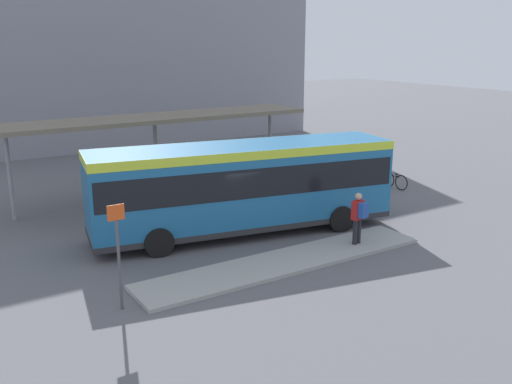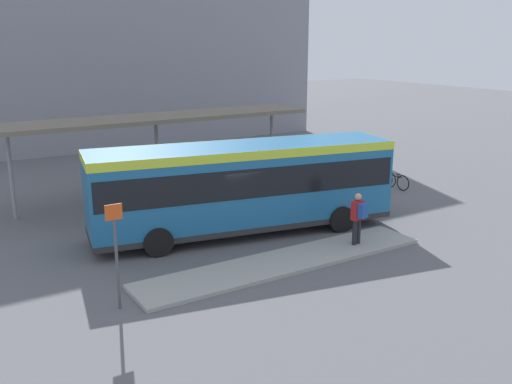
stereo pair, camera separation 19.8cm
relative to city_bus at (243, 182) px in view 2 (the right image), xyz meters
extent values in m
plane|color=#5B5B60|center=(-0.01, 0.00, -1.86)|extent=(120.00, 120.00, 0.00)
cube|color=#9E9E99|center=(-0.42, -3.20, -1.80)|extent=(9.75, 1.80, 0.12)
cube|color=#1E6093|center=(-0.01, 0.00, -0.09)|extent=(10.95, 4.38, 2.84)
cube|color=#C6DB33|center=(-0.01, 0.00, 1.18)|extent=(10.98, 4.41, 0.30)
cube|color=black|center=(-0.01, 0.00, 0.25)|extent=(10.75, 4.37, 1.00)
cube|color=black|center=(5.22, -0.99, 0.25)|extent=(0.50, 2.21, 1.09)
cube|color=#28282B|center=(-0.01, 0.00, -1.41)|extent=(10.96, 4.39, 0.20)
cylinder|color=black|center=(3.46, 0.52, -1.38)|extent=(1.00, 0.45, 0.96)
cylinder|color=black|center=(3.03, -1.76, -1.38)|extent=(1.00, 0.45, 0.96)
cylinder|color=black|center=(-3.05, 1.76, -1.38)|extent=(1.00, 0.45, 0.96)
cylinder|color=black|center=(-3.48, -0.52, -1.38)|extent=(1.00, 0.45, 0.96)
cylinder|color=#232328|center=(2.32, -3.29, -1.32)|extent=(0.16, 0.16, 0.85)
cylinder|color=#232328|center=(2.51, -3.25, -1.32)|extent=(0.16, 0.16, 0.85)
cube|color=#B21E1E|center=(2.42, -3.27, -0.57)|extent=(0.46, 0.31, 0.64)
cube|color=#234CA3|center=(2.46, -3.48, -0.54)|extent=(0.35, 0.26, 0.49)
sphere|color=tan|center=(2.42, -3.27, -0.11)|extent=(0.23, 0.23, 0.23)
torus|color=black|center=(9.14, 2.15, -1.51)|extent=(0.10, 0.72, 0.72)
torus|color=black|center=(9.20, 1.18, -1.51)|extent=(0.10, 0.72, 0.72)
cylinder|color=black|center=(9.17, 1.67, -1.27)|extent=(0.09, 0.76, 0.04)
cylinder|color=black|center=(9.18, 1.49, -1.33)|extent=(0.04, 0.04, 0.35)
cube|color=black|center=(9.18, 1.49, -1.16)|extent=(0.08, 0.18, 0.04)
cylinder|color=black|center=(9.14, 2.05, -1.19)|extent=(0.48, 0.07, 0.03)
torus|color=black|center=(9.31, 2.91, -1.53)|extent=(0.09, 0.69, 0.69)
torus|color=black|center=(9.25, 1.99, -1.53)|extent=(0.09, 0.69, 0.69)
cylinder|color=#2847AD|center=(9.28, 2.45, -1.30)|extent=(0.09, 0.73, 0.04)
cylinder|color=#2847AD|center=(9.27, 2.28, -1.36)|extent=(0.04, 0.04, 0.34)
cube|color=black|center=(9.27, 2.28, -1.19)|extent=(0.08, 0.18, 0.04)
cylinder|color=#2847AD|center=(9.31, 2.82, -1.22)|extent=(0.48, 0.07, 0.03)
torus|color=black|center=(8.90, 3.67, -1.54)|extent=(0.14, 0.65, 0.65)
torus|color=black|center=(8.77, 2.80, -1.54)|extent=(0.14, 0.65, 0.65)
cylinder|color=gold|center=(8.83, 3.24, -1.33)|extent=(0.14, 0.68, 0.04)
cylinder|color=gold|center=(8.81, 3.08, -1.39)|extent=(0.04, 0.04, 0.32)
cube|color=black|center=(8.81, 3.08, -1.23)|extent=(0.10, 0.19, 0.04)
cylinder|color=gold|center=(8.88, 3.58, -1.26)|extent=(0.48, 0.10, 0.03)
cube|color=#706656|center=(-0.71, 6.08, 1.62)|extent=(13.95, 2.60, 0.18)
cylinder|color=gray|center=(-6.64, 6.08, -0.17)|extent=(0.16, 0.16, 3.39)
cylinder|color=gray|center=(5.22, 6.08, -0.17)|extent=(0.16, 0.16, 3.39)
cylinder|color=gray|center=(-0.71, 6.08, -0.17)|extent=(0.16, 0.16, 3.39)
cylinder|color=slate|center=(1.65, 4.13, -1.57)|extent=(0.65, 0.65, 0.58)
sphere|color=#337F38|center=(1.65, 4.13, -1.00)|extent=(0.75, 0.75, 0.75)
cylinder|color=#4C4C51|center=(-5.77, -3.41, -0.66)|extent=(0.08, 0.08, 2.40)
cube|color=#D84C19|center=(-5.77, -3.41, 0.74)|extent=(0.44, 0.03, 0.40)
cube|color=gray|center=(3.76, 25.65, 6.02)|extent=(24.76, 15.83, 15.76)
camera|label=1|loc=(-10.08, -16.58, 4.87)|focal=40.00mm
camera|label=2|loc=(-9.92, -16.69, 4.87)|focal=40.00mm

